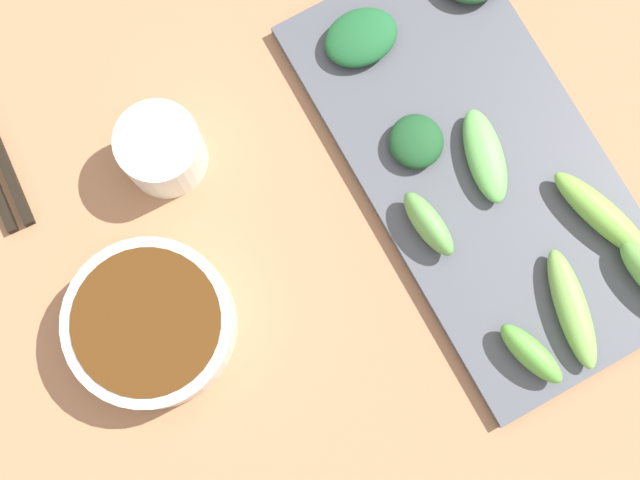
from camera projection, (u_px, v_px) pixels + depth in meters
tabletop at (367, 263)px, 0.73m from camera, size 2.10×2.10×0.02m
sauce_bowl at (150, 324)px, 0.69m from camera, size 0.13×0.13×0.04m
serving_plate at (480, 167)px, 0.73m from camera, size 0.19×0.38×0.01m
broccoli_leafy_0 at (361, 37)px, 0.73m from camera, size 0.06×0.05×0.02m
broccoli_stalk_2 at (531, 354)px, 0.68m from camera, size 0.04×0.06×0.03m
broccoli_stalk_3 at (603, 216)px, 0.70m from camera, size 0.05×0.10×0.02m
broccoli_leafy_4 at (416, 141)px, 0.72m from camera, size 0.06×0.06×0.02m
broccoli_stalk_5 at (427, 221)px, 0.70m from camera, size 0.03×0.06×0.03m
broccoli_stalk_6 at (572, 309)px, 0.69m from camera, size 0.05×0.10×0.02m
broccoli_stalk_8 at (485, 156)px, 0.71m from camera, size 0.05×0.09×0.02m
tea_cup at (162, 150)px, 0.71m from camera, size 0.07×0.07×0.06m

